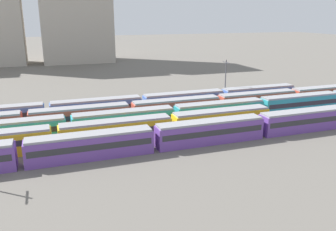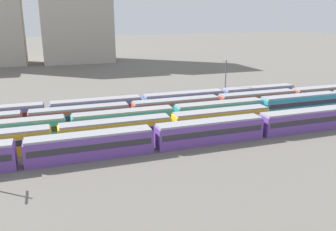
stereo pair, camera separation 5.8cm
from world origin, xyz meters
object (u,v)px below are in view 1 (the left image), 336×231
Objects in this scene: train_track_3 at (176,108)px; catenary_pole_1 at (225,79)px; train_track_0 at (260,125)px; train_track_4 at (142,104)px; train_track_1 at (116,131)px; train_track_2 at (261,107)px.

catenary_pole_1 reaches higher than train_track_3.
train_track_4 is at bearing 125.83° from train_track_0.
train_track_0 is at bearing -12.42° from train_track_1.
train_track_3 is 9.40× the size of catenary_pole_1.
train_track_4 is (-22.15, 10.40, 0.00)m from train_track_2.
catenary_pole_1 is (20.96, 2.78, 3.62)m from train_track_4.
train_track_2 is at bearing 55.56° from train_track_0.
catenary_pole_1 reaches higher than train_track_2.
train_track_4 is (-15.02, 20.80, 0.00)m from train_track_0.
train_track_2 is 24.47m from train_track_4.
train_track_2 is 11.30× the size of catenary_pole_1.
train_track_2 is at bearing -84.85° from catenary_pole_1.
train_track_0 is 18.17m from train_track_3.
train_track_2 is at bearing 9.60° from train_track_1.
train_track_0 is 24.58m from catenary_pole_1.
train_track_1 is at bearing -148.13° from catenary_pole_1.
train_track_1 is at bearing -118.84° from train_track_4.
catenary_pole_1 reaches higher than train_track_0.
catenary_pole_1 is (5.94, 23.58, 3.62)m from train_track_0.
train_track_0 is 24.18m from train_track_1.
catenary_pole_1 is (15.26, 7.98, 3.62)m from train_track_3.
train_track_1 is 31.18m from train_track_2.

